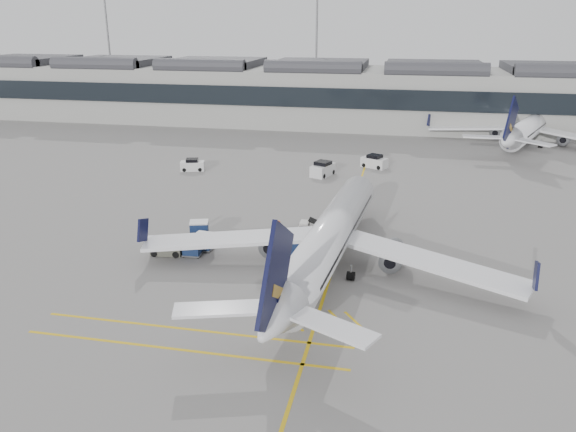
% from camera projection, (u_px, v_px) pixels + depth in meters
% --- Properties ---
extents(ground, '(220.00, 220.00, 0.00)m').
position_uv_depth(ground, '(214.00, 268.00, 48.14)').
color(ground, gray).
rests_on(ground, ground).
extents(terminal, '(200.00, 20.45, 12.40)m').
position_uv_depth(terminal, '(329.00, 93.00, 112.53)').
color(terminal, '#9E9E99').
rests_on(terminal, ground).
extents(light_masts, '(113.00, 0.60, 25.45)m').
position_uv_depth(light_masts, '(331.00, 46.00, 123.08)').
color(light_masts, slate).
rests_on(light_masts, ground).
extents(apron_markings, '(0.25, 60.00, 0.01)m').
position_uv_depth(apron_markings, '(343.00, 235.00, 55.45)').
color(apron_markings, gold).
rests_on(apron_markings, ground).
extents(airliner_main, '(32.48, 35.62, 9.47)m').
position_uv_depth(airliner_main, '(329.00, 238.00, 47.10)').
color(airliner_main, white).
rests_on(airliner_main, ground).
extents(airliner_far, '(31.64, 35.00, 9.83)m').
position_uv_depth(airliner_far, '(530.00, 128.00, 94.50)').
color(airliner_far, white).
rests_on(airliner_far, ground).
extents(belt_loader, '(4.52, 1.59, 1.85)m').
position_uv_depth(belt_loader, '(314.00, 231.00, 54.91)').
color(belt_loader, beige).
rests_on(belt_loader, ground).
extents(baggage_cart_a, '(1.86, 1.54, 1.93)m').
position_uv_depth(baggage_cart_a, '(291.00, 247.00, 49.80)').
color(baggage_cart_a, gray).
rests_on(baggage_cart_a, ground).
extents(baggage_cart_b, '(1.67, 1.39, 1.70)m').
position_uv_depth(baggage_cart_b, '(192.00, 246.00, 50.29)').
color(baggage_cart_b, gray).
rests_on(baggage_cart_b, ground).
extents(baggage_cart_c, '(1.67, 1.42, 1.66)m').
position_uv_depth(baggage_cart_c, '(204.00, 241.00, 51.53)').
color(baggage_cart_c, gray).
rests_on(baggage_cart_c, ground).
extents(baggage_cart_d, '(2.19, 1.97, 1.94)m').
position_uv_depth(baggage_cart_d, '(199.00, 230.00, 53.76)').
color(baggage_cart_d, gray).
rests_on(baggage_cart_d, ground).
extents(ramp_agent_a, '(0.88, 0.83, 2.02)m').
position_uv_depth(ramp_agent_a, '(279.00, 231.00, 53.79)').
color(ramp_agent_a, '#F2510C').
rests_on(ramp_agent_a, ground).
extents(ramp_agent_b, '(0.79, 0.63, 1.57)m').
position_uv_depth(ramp_agent_b, '(288.00, 244.00, 51.25)').
color(ramp_agent_b, orange).
rests_on(ramp_agent_b, ground).
extents(pushback_tug, '(2.92, 1.93, 1.57)m').
position_uv_depth(pushback_tug, '(168.00, 247.00, 50.77)').
color(pushback_tug, '#555649').
rests_on(pushback_tug, ground).
extents(safety_cone_nose, '(0.39, 0.39, 0.54)m').
position_uv_depth(safety_cone_nose, '(338.00, 199.00, 65.54)').
color(safety_cone_nose, '#F24C0A').
rests_on(safety_cone_nose, ground).
extents(safety_cone_engine, '(0.35, 0.35, 0.48)m').
position_uv_depth(safety_cone_engine, '(404.00, 258.00, 49.55)').
color(safety_cone_engine, '#F24C0A').
rests_on(safety_cone_engine, ground).
extents(service_van_left, '(3.59, 2.45, 1.68)m').
position_uv_depth(service_van_left, '(192.00, 165.00, 78.88)').
color(service_van_left, silver).
rests_on(service_van_left, ground).
extents(service_van_mid, '(3.23, 4.33, 2.00)m').
position_uv_depth(service_van_mid, '(323.00, 169.00, 76.26)').
color(service_van_mid, silver).
rests_on(service_van_mid, ground).
extents(service_van_right, '(4.05, 3.25, 1.86)m').
position_uv_depth(service_van_right, '(374.00, 162.00, 80.47)').
color(service_van_right, silver).
rests_on(service_van_right, ground).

